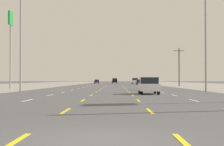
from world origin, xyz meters
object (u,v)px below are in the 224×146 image
(hatchback_inner_right_nearest, at_px, (149,86))
(streetlight_left_row_0, at_px, (25,35))
(suv_center_turn_far, at_px, (115,81))
(sedan_far_right_near, at_px, (139,82))
(pole_sign_left_row_1, at_px, (11,32))
(streetlight_right_row_0, at_px, (202,36))
(sedan_far_left_midfar, at_px, (97,81))
(suv_far_right_mid, at_px, (135,81))

(hatchback_inner_right_nearest, height_order, streetlight_left_row_0, streetlight_left_row_0)
(suv_center_turn_far, bearing_deg, sedan_far_right_near, -79.13)
(sedan_far_right_near, height_order, suv_center_turn_far, suv_center_turn_far)
(suv_center_turn_far, height_order, pole_sign_left_row_1, pole_sign_left_row_1)
(pole_sign_left_row_1, height_order, streetlight_right_row_0, pole_sign_left_row_1)
(sedan_far_left_midfar, relative_size, streetlight_right_row_0, 0.42)
(suv_far_right_mid, bearing_deg, streetlight_right_row_0, -87.97)
(pole_sign_left_row_1, bearing_deg, hatchback_inner_right_nearest, -44.59)
(streetlight_left_row_0, bearing_deg, suv_center_turn_far, 84.46)
(hatchback_inner_right_nearest, relative_size, pole_sign_left_row_1, 0.35)
(suv_far_right_mid, xyz_separation_m, streetlight_right_row_0, (2.92, -82.32, 5.10))
(pole_sign_left_row_1, bearing_deg, suv_far_right_mid, 72.81)
(pole_sign_left_row_1, xyz_separation_m, streetlight_left_row_0, (5.27, -12.02, -2.00))
(sedan_far_right_near, bearing_deg, suv_far_right_mid, 90.37)
(sedan_far_left_midfar, distance_m, suv_center_turn_far, 8.02)
(suv_center_turn_far, height_order, streetlight_right_row_0, streetlight_right_row_0)
(sedan_far_right_near, distance_m, pole_sign_left_row_1, 53.92)
(suv_far_right_mid, distance_m, streetlight_left_row_0, 84.11)
(suv_far_right_mid, bearing_deg, suv_center_turn_far, 114.22)
(hatchback_inner_right_nearest, height_order, pole_sign_left_row_1, pole_sign_left_row_1)
(hatchback_inner_right_nearest, xyz_separation_m, sedan_far_right_near, (3.61, 66.72, -0.03))
(suv_far_right_mid, height_order, streetlight_right_row_0, streetlight_right_row_0)
(sedan_far_right_near, xyz_separation_m, pole_sign_left_row_1, (-21.89, -48.70, 7.49))
(hatchback_inner_right_nearest, xyz_separation_m, suv_far_right_mid, (3.47, 88.32, 0.24))
(sedan_far_left_midfar, bearing_deg, streetlight_right_row_0, -79.90)
(streetlight_left_row_0, xyz_separation_m, streetlight_right_row_0, (19.40, 0.00, -0.13))
(suv_far_right_mid, bearing_deg, sedan_far_left_midfar, 140.78)
(hatchback_inner_right_nearest, height_order, suv_far_right_mid, suv_far_right_mid)
(hatchback_inner_right_nearest, bearing_deg, suv_far_right_mid, 87.75)
(sedan_far_right_near, bearing_deg, suv_center_turn_far, 100.87)
(pole_sign_left_row_1, bearing_deg, streetlight_right_row_0, -25.97)
(hatchback_inner_right_nearest, relative_size, sedan_far_right_near, 0.87)
(suv_far_right_mid, xyz_separation_m, suv_center_turn_far, (-6.99, 15.54, 0.00))
(pole_sign_left_row_1, bearing_deg, sedan_far_right_near, 65.80)
(pole_sign_left_row_1, height_order, streetlight_left_row_0, pole_sign_left_row_1)
(sedan_far_right_near, distance_m, suv_far_right_mid, 21.61)
(sedan_far_right_near, relative_size, suv_center_turn_far, 0.92)
(suv_center_turn_far, bearing_deg, sedan_far_left_midfar, -147.21)
(suv_center_turn_far, bearing_deg, streetlight_right_row_0, -84.21)
(suv_center_turn_far, relative_size, streetlight_right_row_0, 0.46)
(hatchback_inner_right_nearest, distance_m, streetlight_left_row_0, 15.33)
(streetlight_right_row_0, bearing_deg, sedan_far_left_midfar, 100.10)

